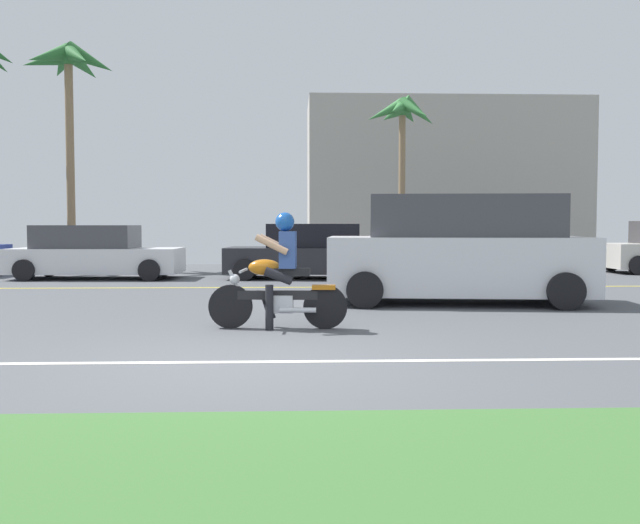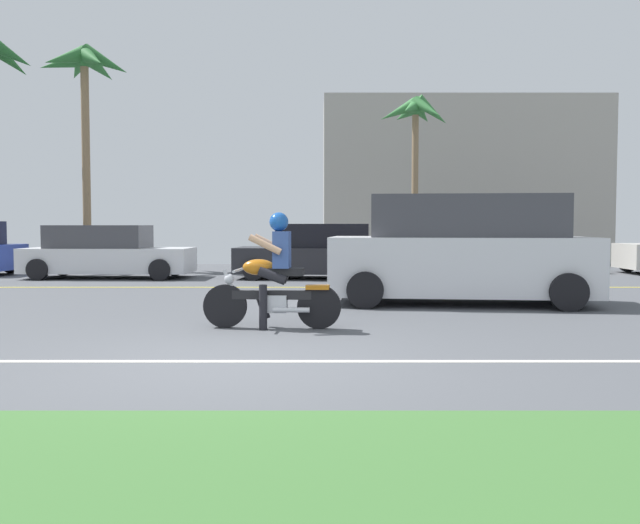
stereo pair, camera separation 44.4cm
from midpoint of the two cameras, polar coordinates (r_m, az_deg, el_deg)
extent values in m
cube|color=#4C4F54|center=(10.34, -3.76, -5.01)|extent=(56.00, 30.00, 0.04)
cube|color=silver|center=(7.31, -5.36, -8.20)|extent=(50.40, 0.12, 0.01)
cube|color=yellow|center=(15.84, -2.44, -2.10)|extent=(50.40, 0.12, 0.01)
cylinder|color=black|center=(9.66, -6.55, -3.65)|extent=(0.61, 0.14, 0.61)
cylinder|color=black|center=(9.50, 1.29, -3.74)|extent=(0.61, 0.14, 0.61)
cylinder|color=#B7BAC1|center=(9.61, -5.97, -2.18)|extent=(0.28, 0.07, 0.53)
cube|color=black|center=(9.54, -2.67, -2.74)|extent=(1.11, 0.18, 0.12)
cube|color=#B7BAC1|center=(9.55, -2.36, -3.47)|extent=(0.34, 0.23, 0.24)
ellipsoid|color=#B76614|center=(9.53, -3.76, -0.43)|extent=(0.45, 0.24, 0.22)
cube|color=black|center=(9.49, -1.46, -0.81)|extent=(0.50, 0.26, 0.10)
cube|color=#B76614|center=(9.47, 1.17, -2.10)|extent=(0.33, 0.19, 0.06)
cylinder|color=#B7BAC1|center=(9.58, -5.50, -0.69)|extent=(0.08, 0.63, 0.04)
sphere|color=#B7BAC1|center=(9.61, -6.21, -1.41)|extent=(0.14, 0.14, 0.14)
cylinder|color=#B7BAC1|center=(9.41, -1.04, -4.00)|extent=(0.51, 0.11, 0.07)
cube|color=#334C8C|center=(9.48, -1.83, 1.03)|extent=(0.25, 0.34, 0.51)
sphere|color=#194C9E|center=(9.48, -2.07, 3.35)|extent=(0.26, 0.26, 0.26)
cylinder|color=black|center=(9.61, -2.48, -1.06)|extent=(0.41, 0.16, 0.26)
cylinder|color=black|center=(9.41, -2.62, -1.15)|extent=(0.41, 0.16, 0.26)
cylinder|color=black|center=(9.43, -3.38, -3.77)|extent=(0.12, 0.12, 0.62)
cylinder|color=black|center=(9.70, -3.41, -3.79)|extent=(0.21, 0.13, 0.34)
cylinder|color=tan|center=(9.70, -2.89, 1.52)|extent=(0.46, 0.12, 0.29)
cylinder|color=tan|center=(9.30, -3.20, 1.45)|extent=(0.46, 0.12, 0.29)
cube|color=silver|center=(12.81, 12.55, -0.29)|extent=(4.87, 2.37, 1.04)
cube|color=#414147|center=(12.80, 13.02, 3.72)|extent=(3.53, 1.96, 0.75)
cylinder|color=black|center=(14.04, 18.99, -1.64)|extent=(0.66, 0.29, 0.64)
cylinder|color=black|center=(13.69, 5.06, -1.60)|extent=(0.66, 0.29, 0.64)
cylinder|color=black|center=(12.23, 20.91, -2.34)|extent=(0.66, 0.29, 0.64)
cylinder|color=black|center=(11.84, 4.86, -2.33)|extent=(0.66, 0.29, 0.64)
cylinder|color=black|center=(13.30, 23.09, -0.12)|extent=(0.26, 0.59, 0.58)
cylinder|color=black|center=(22.46, -23.72, -0.13)|extent=(0.57, 0.21, 0.56)
cube|color=silver|center=(19.42, -16.44, 0.15)|extent=(4.49, 1.81, 0.66)
cube|color=#414147|center=(19.48, -17.21, 2.03)|extent=(2.62, 1.52, 0.61)
cylinder|color=black|center=(19.21, -21.75, -0.59)|extent=(0.56, 0.20, 0.56)
cylinder|color=black|center=(18.17, -12.45, -0.63)|extent=(0.56, 0.20, 0.56)
cylinder|color=black|center=(20.76, -19.91, -0.29)|extent=(0.56, 0.20, 0.56)
cylinder|color=black|center=(19.81, -11.26, -0.32)|extent=(0.56, 0.20, 0.56)
cube|color=#232328|center=(18.51, 0.21, 0.17)|extent=(4.30, 2.01, 0.68)
cube|color=black|center=(18.47, 0.99, 2.20)|extent=(2.53, 1.64, 0.63)
cylinder|color=black|center=(19.33, 4.85, -0.36)|extent=(0.57, 0.22, 0.56)
cylinder|color=black|center=(19.53, -4.02, -0.32)|extent=(0.57, 0.22, 0.56)
cylinder|color=black|center=(17.63, 4.91, -0.69)|extent=(0.57, 0.22, 0.56)
cylinder|color=black|center=(17.84, -4.81, -0.64)|extent=(0.57, 0.22, 0.56)
cube|color=#232328|center=(22.16, 16.75, 0.58)|extent=(3.80, 1.78, 0.73)
cube|color=black|center=(22.21, 17.34, 2.38)|extent=(2.21, 1.52, 0.67)
cylinder|color=black|center=(23.43, 19.30, 0.08)|extent=(0.56, 0.18, 0.56)
cylinder|color=black|center=(22.65, 12.79, 0.08)|extent=(0.56, 0.18, 0.56)
cylinder|color=black|center=(21.79, 20.85, -0.16)|extent=(0.56, 0.18, 0.56)
cylinder|color=black|center=(20.96, 13.88, -0.17)|extent=(0.56, 0.18, 0.56)
cylinder|color=black|center=(23.24, 24.67, -0.05)|extent=(0.56, 0.19, 0.56)
cylinder|color=#846B4C|center=(22.64, 8.45, 6.04)|extent=(0.21, 0.21, 5.24)
sphere|color=#337538|center=(22.93, 8.51, 12.59)|extent=(0.56, 0.56, 0.56)
cone|color=#337538|center=(23.07, 9.85, 12.18)|extent=(1.30, 0.61, 1.09)
cone|color=#337538|center=(23.42, 8.99, 12.05)|extent=(1.02, 1.35, 0.79)
cone|color=#337538|center=(23.36, 7.73, 12.08)|extent=(0.95, 1.35, 0.67)
cone|color=#337538|center=(22.88, 7.09, 12.27)|extent=(1.33, 0.55, 0.90)
cone|color=#337538|center=(22.38, 8.10, 12.47)|extent=(0.95, 1.37, 0.74)
cone|color=#337538|center=(22.52, 9.50, 12.41)|extent=(1.11, 1.31, 0.95)
cone|color=#235B28|center=(25.65, -24.12, 15.62)|extent=(1.97, 0.74, 1.50)
cone|color=#235B28|center=(26.36, -24.23, 15.27)|extent=(1.68, 1.96, 1.54)
cylinder|color=#846B4C|center=(23.75, -18.30, 7.73)|extent=(0.26, 0.26, 6.85)
sphere|color=#28662D|center=(24.28, -18.44, 15.81)|extent=(0.68, 0.68, 0.68)
cone|color=#28662D|center=(23.98, -16.81, 15.57)|extent=(1.71, 0.70, 1.20)
cone|color=#28662D|center=(24.80, -17.39, 15.14)|extent=(1.09, 1.77, 1.06)
cone|color=#28662D|center=(24.92, -18.84, 15.05)|extent=(1.38, 1.72, 1.02)
cone|color=#28662D|center=(24.51, -20.03, 15.24)|extent=(1.69, 0.67, 0.84)
cone|color=#28662D|center=(23.82, -19.84, 15.60)|extent=(1.41, 1.71, 1.09)
cone|color=#28662D|center=(23.59, -17.83, 15.76)|extent=(1.48, 1.67, 1.08)
cube|color=#A8A399|center=(28.88, 11.96, 6.55)|extent=(11.13, 4.00, 6.43)
camera|label=1|loc=(0.22, -88.90, 0.06)|focal=38.59mm
camera|label=2|loc=(0.22, 91.10, -0.06)|focal=38.59mm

